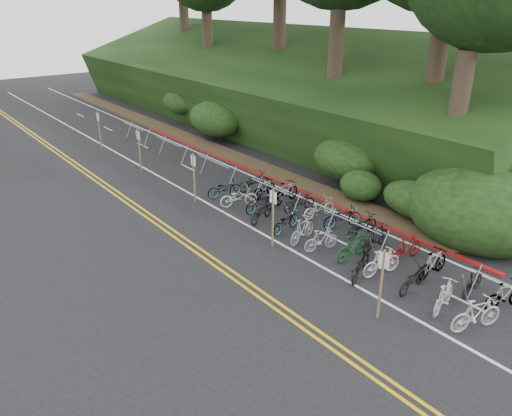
{
  "coord_description": "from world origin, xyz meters",
  "views": [
    {
      "loc": [
        -11.01,
        -8.88,
        9.35
      ],
      "look_at": [
        0.64,
        6.15,
        1.3
      ],
      "focal_mm": 35.0,
      "sensor_mm": 36.0,
      "label": 1
    }
  ],
  "objects": [
    {
      "name": "bike_racks_rest",
      "position": [
        3.0,
        13.0,
        0.85
      ],
      "size": [
        1.14,
        23.0,
        1.17
      ],
      "color": "gray",
      "rests_on": "ground"
    },
    {
      "name": "embankment",
      "position": [
        12.96,
        19.04,
        2.57
      ],
      "size": [
        14.3,
        48.14,
        9.11
      ],
      "color": "black",
      "rests_on": "ground"
    },
    {
      "name": "red_curb",
      "position": [
        5.7,
        12.0,
        0.05
      ],
      "size": [
        0.25,
        28.0,
        0.1
      ],
      "primitive_type": "cube",
      "color": "maroon",
      "rests_on": "ground"
    },
    {
      "name": "bike_front",
      "position": [
        1.59,
        1.24,
        0.51
      ],
      "size": [
        1.43,
        2.06,
        1.03
      ],
      "primitive_type": "imported",
      "rotation": [
        0.0,
        0.0,
        2.0
      ],
      "color": "black",
      "rests_on": "ground"
    },
    {
      "name": "signpost_near",
      "position": [
        0.11,
        -0.82,
        1.38
      ],
      "size": [
        0.08,
        0.4,
        2.41
      ],
      "color": "brown",
      "rests_on": "ground"
    },
    {
      "name": "road_markings",
      "position": [
        0.63,
        10.1,
        0.0
      ],
      "size": [
        7.47,
        80.0,
        0.01
      ],
      "color": "gold",
      "rests_on": "ground"
    },
    {
      "name": "bike_valet",
      "position": [
        3.02,
        4.24,
        0.49
      ],
      "size": [
        3.53,
        15.56,
        1.1
      ],
      "color": "beige",
      "rests_on": "ground"
    },
    {
      "name": "ground",
      "position": [
        0.0,
        0.0,
        0.0
      ],
      "size": [
        120.0,
        120.0,
        0.0
      ],
      "primitive_type": "plane",
      "color": "black",
      "rests_on": "ground"
    },
    {
      "name": "bike_rack_front",
      "position": [
        3.22,
        -3.36,
        0.87
      ],
      "size": [
        1.16,
        2.86,
        1.21
      ],
      "color": "gray",
      "rests_on": "ground"
    },
    {
      "name": "signposts_rest",
      "position": [
        0.6,
        14.0,
        1.43
      ],
      "size": [
        0.08,
        18.4,
        2.5
      ],
      "color": "brown",
      "rests_on": "ground"
    }
  ]
}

